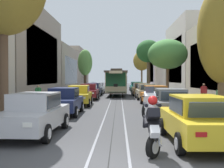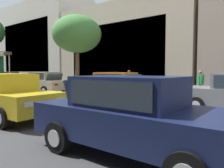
# 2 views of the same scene
# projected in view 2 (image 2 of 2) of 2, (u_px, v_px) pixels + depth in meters

# --- Properties ---
(building_facade_right) EXTENTS (5.77, 69.21, 10.26)m
(building_facade_right) POSITION_uv_depth(u_px,v_px,m) (43.00, 50.00, 29.24)
(building_facade_right) COLOR gray
(building_facade_right) RESTS_ON ground
(parked_car_navy_second_left) EXTENTS (2.04, 4.38, 1.58)m
(parked_car_navy_second_left) POSITION_uv_depth(u_px,v_px,m) (134.00, 115.00, 4.41)
(parked_car_navy_second_left) COLOR #19234C
(parked_car_navy_second_left) RESTS_ON ground
(parked_car_yellow_mid_left) EXTENTS (2.12, 4.41, 1.58)m
(parked_car_yellow_mid_left) POSITION_uv_depth(u_px,v_px,m) (6.00, 96.00, 7.82)
(parked_car_yellow_mid_left) COLOR gold
(parked_car_yellow_mid_left) RESTS_ON ground
(parked_car_orange_mid_right) EXTENTS (2.10, 4.41, 1.58)m
(parked_car_orange_mid_right) POSITION_uv_depth(u_px,v_px,m) (114.00, 86.00, 12.36)
(parked_car_orange_mid_right) COLOR orange
(parked_car_orange_mid_right) RESTS_ON ground
(parked_car_beige_fourth_right) EXTENTS (2.03, 4.38, 1.58)m
(parked_car_beige_fourth_right) POSITION_uv_depth(u_px,v_px,m) (44.00, 82.00, 16.35)
(parked_car_beige_fourth_right) COLOR #C1B28E
(parked_car_beige_fourth_right) RESTS_ON ground
(parked_car_brown_fifth_right) EXTENTS (2.05, 4.38, 1.58)m
(parked_car_brown_fifth_right) POSITION_uv_depth(u_px,v_px,m) (5.00, 80.00, 19.86)
(parked_car_brown_fifth_right) COLOR brown
(parked_car_brown_fifth_right) RESTS_ON ground
(street_tree_kerb_right_second) EXTENTS (3.79, 3.66, 5.89)m
(street_tree_kerb_right_second) POSITION_uv_depth(u_px,v_px,m) (77.00, 34.00, 16.69)
(street_tree_kerb_right_second) COLOR brown
(street_tree_kerb_right_second) RESTS_ON ground
(pedestrian_on_left_pavement) EXTENTS (0.55, 0.41, 1.69)m
(pedestrian_on_left_pavement) POSITION_uv_depth(u_px,v_px,m) (200.00, 83.00, 13.03)
(pedestrian_on_left_pavement) COLOR #282D38
(pedestrian_on_left_pavement) RESTS_ON ground
(pedestrian_crossing_far) EXTENTS (0.55, 0.25, 1.71)m
(pedestrian_crossing_far) POSITION_uv_depth(u_px,v_px,m) (129.00, 80.00, 16.97)
(pedestrian_crossing_far) COLOR slate
(pedestrian_crossing_far) RESTS_ON ground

